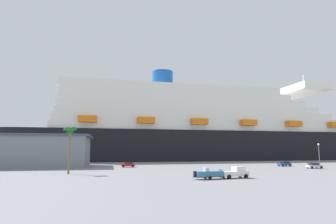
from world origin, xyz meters
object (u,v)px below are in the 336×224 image
palm_tree (70,135)px  parked_car_blue_suv (284,164)px  small_boat_on_trailer (212,174)px  pickup_truck (235,173)px  cruise_ship (212,131)px  parked_car_silver_sedan (314,166)px  street_lamp (319,152)px  parked_car_red_hatchback (128,165)px

palm_tree → parked_car_blue_suv: palm_tree is taller
small_boat_on_trailer → pickup_truck: bearing=11.7°
pickup_truck → parked_car_blue_suv: pickup_truck is taller
palm_tree → pickup_truck: bearing=-24.1°
parked_car_blue_suv → cruise_ship: bearing=95.0°
cruise_ship → small_boat_on_trailer: 102.74m
palm_tree → parked_car_silver_sedan: size_ratio=2.27×
cruise_ship → parked_car_silver_sedan: cruise_ship is taller
cruise_ship → small_boat_on_trailer: (-31.57, -96.68, -14.55)m
small_boat_on_trailer → street_lamp: 43.02m
street_lamp → parked_car_blue_suv: (-0.91, 16.13, -3.94)m
small_boat_on_trailer → parked_car_red_hatchback: (-14.50, 39.89, -0.13)m
palm_tree → parked_car_blue_suv: 68.85m
cruise_ship → pickup_truck: 100.29m
pickup_truck → parked_car_blue_suv: 47.57m
palm_tree → parked_car_red_hatchback: palm_tree is taller
palm_tree → parked_car_silver_sedan: palm_tree is taller
small_boat_on_trailer → cruise_ship: bearing=71.9°
small_boat_on_trailer → parked_car_silver_sedan: bearing=32.4°
parked_car_silver_sedan → parked_car_blue_suv: size_ratio=1.02×
palm_tree → parked_car_red_hatchback: (13.96, 23.82, -8.00)m
pickup_truck → palm_tree: 37.54m
street_lamp → parked_car_silver_sedan: street_lamp is taller
pickup_truck → palm_tree: palm_tree is taller
pickup_truck → small_boat_on_trailer: 5.16m
small_boat_on_trailer → street_lamp: bearing=28.3°
street_lamp → parked_car_red_hatchback: (-52.22, 19.55, -3.94)m
pickup_truck → small_boat_on_trailer: size_ratio=0.79×
palm_tree → parked_car_silver_sedan: bearing=7.4°
small_boat_on_trailer → parked_car_red_hatchback: 42.44m
cruise_ship → parked_car_red_hatchback: cruise_ship is taller
pickup_truck → parked_car_silver_sedan: (34.14, 23.78, -0.21)m
parked_car_blue_suv → street_lamp: bearing=-86.8°
palm_tree → parked_car_red_hatchback: 28.75m
cruise_ship → parked_car_red_hatchback: 74.59m
cruise_ship → pickup_truck: size_ratio=37.72×
pickup_truck → palm_tree: bearing=155.9°
cruise_ship → small_boat_on_trailer: size_ratio=29.84×
palm_tree → parked_car_blue_suv: (65.27, 20.41, -8.00)m
small_boat_on_trailer → parked_car_blue_suv: small_boat_on_trailer is taller
cruise_ship → small_boat_on_trailer: cruise_ship is taller
pickup_truck → small_boat_on_trailer: bearing=-168.3°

